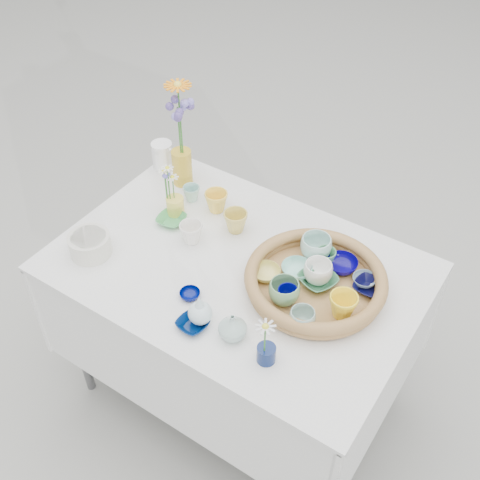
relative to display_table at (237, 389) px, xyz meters
The scene contains 34 objects.
ground 0.00m from the display_table, ahead, with size 80.00×80.00×0.00m, color gray.
display_table is the anchor object (origin of this frame).
wicker_tray 0.85m from the display_table, 10.12° to the left, with size 0.47×0.47×0.08m, color brown, non-canonical shape.
tray_ceramic_0 0.88m from the display_table, 28.47° to the left, with size 0.11×0.11×0.03m, color #070060.
tray_ceramic_1 0.92m from the display_table, 16.82° to the left, with size 0.10×0.10×0.03m, color black.
tray_ceramic_2 0.92m from the display_table, ahead, with size 0.09×0.09×0.09m, color yellow.
tray_ceramic_3 0.85m from the display_table, 13.21° to the left, with size 0.12×0.12×0.03m, color #3A744F.
tray_ceramic_4 0.86m from the display_table, 15.97° to the right, with size 0.10×0.10×0.08m, color #6DA36F.
tray_ceramic_5 0.83m from the display_table, 18.44° to the left, with size 0.11×0.11×0.03m, color #91D7C5.
tray_ceramic_6 0.87m from the display_table, 38.81° to the left, with size 0.11×0.11×0.09m, color silver.
tray_ceramic_7 0.87m from the display_table, 15.28° to the left, with size 0.10×0.10×0.08m, color white.
tray_ceramic_8 0.91m from the display_table, 20.32° to the left, with size 0.08×0.08×0.03m, color #8BAECB.
tray_ceramic_9 0.85m from the display_table, 15.29° to the right, with size 0.07×0.07×0.06m, color #030467.
tray_ceramic_10 0.81m from the display_table, ahead, with size 0.10×0.10×0.03m, color #DACF65.
tray_ceramic_11 0.89m from the display_table, 20.71° to the right, with size 0.08×0.08×0.07m, color #92B7AD.
tray_ceramic_12 0.87m from the display_table, 31.18° to the left, with size 0.07×0.07×0.06m, color #4E9362.
loose_ceramic_0 0.86m from the display_table, 138.34° to the left, with size 0.09×0.09×0.08m, color #FFD348.
loose_ceramic_1 0.83m from the display_table, 125.13° to the left, with size 0.09×0.09×0.08m, color #D3BD53.
loose_ceramic_2 0.85m from the display_table, behind, with size 0.11×0.11×0.03m, color #48A55B.
loose_ceramic_3 0.83m from the display_table, behind, with size 0.08×0.08×0.08m, color white.
loose_ceramic_4 0.80m from the display_table, 102.92° to the right, with size 0.07×0.07×0.02m, color #000957.
loose_ceramic_5 0.89m from the display_table, 149.59° to the left, with size 0.07×0.07×0.06m, color #95C9BD.
loose_ceramic_6 0.83m from the display_table, 83.17° to the right, with size 0.10×0.10×0.02m, color #021846.
fluted_bowl 0.96m from the display_table, 153.55° to the right, with size 0.15×0.15×0.08m, color beige, non-canonical shape.
bud_vase_paleblue 0.87m from the display_table, 80.92° to the right, with size 0.08×0.08×0.12m, color silver, non-canonical shape.
bud_vase_seafoam 0.87m from the display_table, 58.55° to the right, with size 0.09×0.09×0.09m, color #9DBCB2.
bud_vase_cobalt 0.89m from the display_table, 43.86° to the right, with size 0.06×0.06×0.06m, color #0D1D4B.
single_daisy 0.97m from the display_table, 45.05° to the right, with size 0.07×0.07×0.13m, color silver, non-canonical shape.
tall_vase_yellow 0.99m from the display_table, 148.27° to the left, with size 0.08×0.08×0.15m, color gold.
gerbera 1.18m from the display_table, 147.82° to the left, with size 0.12×0.12×0.31m, color orange, non-canonical shape.
hydrangea 1.14m from the display_table, 148.54° to the left, with size 0.08×0.08×0.28m, color #5A4796, non-canonical shape.
white_pitcher 1.06m from the display_table, 151.53° to the left, with size 0.12×0.09×0.12m, color white, non-canonical shape.
daisy_cup 0.88m from the display_table, 163.27° to the left, with size 0.07×0.07×0.07m, color #FADE53.
daisy_posy 0.98m from the display_table, 164.54° to the left, with size 0.08×0.08×0.14m, color white, non-canonical shape.
Camera 1 is at (0.83, -1.23, 2.25)m, focal length 45.00 mm.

